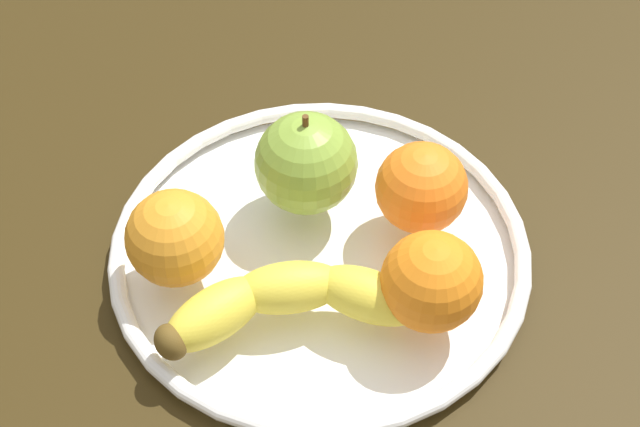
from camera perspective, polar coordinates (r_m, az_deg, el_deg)
name	(u,v)px	position (r cm, az deg, el deg)	size (l,w,h in cm)	color
ground_plane	(320,274)	(64.93, 0.00, -3.94)	(135.65, 135.65, 4.00)	#30230C
fruit_bowl	(320,249)	(62.63, 0.00, -2.33)	(30.01, 30.01, 1.80)	white
banana	(286,301)	(56.75, -2.22, -5.69)	(17.80, 8.62, 3.48)	yellow
apple	(306,163)	(61.92, -0.91, 3.30)	(7.40, 7.40, 8.20)	#80A638
orange_front_right	(175,238)	(58.64, -9.44, -1.59)	(6.61, 6.61, 6.61)	orange
orange_back_right	(421,188)	(61.29, 6.63, 1.67)	(6.52, 6.52, 6.52)	orange
orange_center	(431,281)	(56.10, 7.28, -4.42)	(6.61, 6.61, 6.61)	orange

